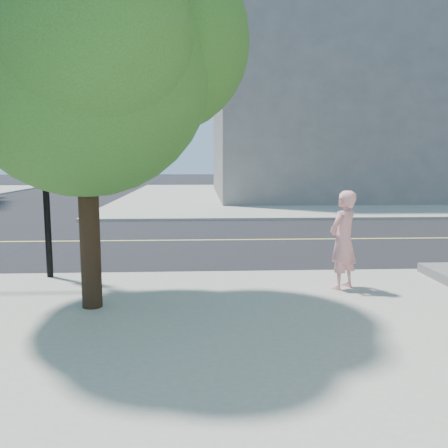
{
  "coord_description": "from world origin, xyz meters",
  "views": [
    {
      "loc": [
        3.88,
        -9.6,
        2.43
      ],
      "look_at": [
        4.3,
        -1.34,
        1.3
      ],
      "focal_mm": 37.78,
      "sensor_mm": 36.0,
      "label": 1
    }
  ],
  "objects": [
    {
      "name": "ground",
      "position": [
        0.0,
        0.0,
        0.0
      ],
      "size": [
        140.0,
        140.0,
        0.0
      ],
      "primitive_type": "plane",
      "color": "black",
      "rests_on": "ground"
    },
    {
      "name": "road_ew",
      "position": [
        0.0,
        4.5,
        0.01
      ],
      "size": [
        140.0,
        9.0,
        0.01
      ],
      "primitive_type": "cube",
      "color": "black",
      "rests_on": "ground"
    },
    {
      "name": "street_tree",
      "position": [
        2.27,
        -2.28,
        4.23
      ],
      "size": [
        4.79,
        4.36,
        6.36
      ],
      "rotation": [
        0.0,
        0.0,
        0.3
      ],
      "color": "black",
      "rests_on": "sidewalk_se"
    },
    {
      "name": "man_on_phone",
      "position": [
        6.43,
        -1.4,
        1.01
      ],
      "size": [
        0.77,
        0.74,
        1.77
      ],
      "primitive_type": "imported",
      "rotation": [
        0.0,
        0.0,
        3.85
      ],
      "color": "pink",
      "rests_on": "sidewalk_se"
    },
    {
      "name": "filler_ne",
      "position": [
        14.0,
        22.0,
        7.12
      ],
      "size": [
        18.0,
        16.0,
        14.0
      ],
      "primitive_type": "cube",
      "color": "slate",
      "rests_on": "sidewalk_ne"
    },
    {
      "name": "sidewalk_ne",
      "position": [
        13.5,
        21.5,
        0.06
      ],
      "size": [
        29.0,
        25.0,
        0.12
      ],
      "primitive_type": "cube",
      "color": "#999889",
      "rests_on": "ground"
    }
  ]
}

